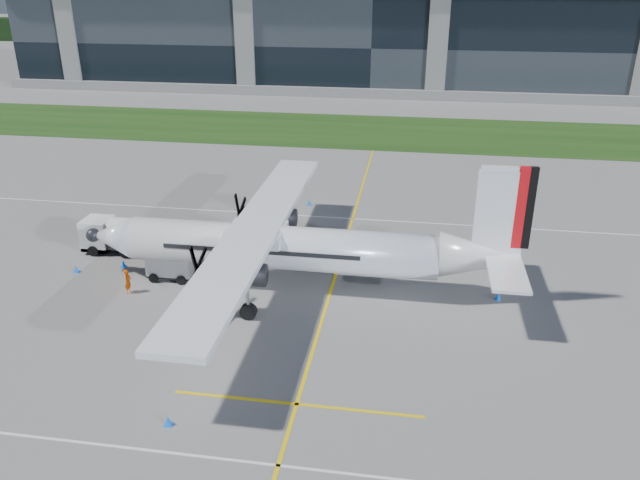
# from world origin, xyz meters

# --- Properties ---
(ground) EXTENTS (400.00, 400.00, 0.00)m
(ground) POSITION_xyz_m (0.00, 40.00, 0.00)
(ground) COLOR slate
(ground) RESTS_ON ground
(grass_strip) EXTENTS (400.00, 18.00, 0.04)m
(grass_strip) POSITION_xyz_m (0.00, 48.00, 0.02)
(grass_strip) COLOR #15360E
(grass_strip) RESTS_ON ground
(terminal_building) EXTENTS (120.00, 20.00, 15.00)m
(terminal_building) POSITION_xyz_m (0.00, 80.00, 7.50)
(terminal_building) COLOR black
(terminal_building) RESTS_ON ground
(tree_line) EXTENTS (400.00, 6.00, 6.00)m
(tree_line) POSITION_xyz_m (0.00, 140.00, 3.00)
(tree_line) COLOR black
(tree_line) RESTS_ON ground
(yellow_taxiway_centerline) EXTENTS (0.20, 70.00, 0.01)m
(yellow_taxiway_centerline) POSITION_xyz_m (3.00, 10.00, 0.01)
(yellow_taxiway_centerline) COLOR yellow
(yellow_taxiway_centerline) RESTS_ON ground
(turboprop_aircraft) EXTENTS (27.84, 28.87, 8.66)m
(turboprop_aircraft) POSITION_xyz_m (0.80, 5.66, 4.33)
(turboprop_aircraft) COLOR white
(turboprop_aircraft) RESTS_ON ground
(fuel_tanker_truck) EXTENTS (6.94, 2.25, 2.60)m
(fuel_tanker_truck) POSITION_xyz_m (-12.62, 8.95, 1.30)
(fuel_tanker_truck) COLOR white
(fuel_tanker_truck) RESTS_ON ground
(baggage_tug) EXTENTS (3.13, 1.88, 1.88)m
(baggage_tug) POSITION_xyz_m (-7.65, 5.61, 0.94)
(baggage_tug) COLOR silver
(baggage_tug) RESTS_ON ground
(ground_crew_person) EXTENTS (0.56, 0.76, 1.83)m
(ground_crew_person) POSITION_xyz_m (-9.59, 3.20, 0.91)
(ground_crew_person) COLOR #F25907
(ground_crew_person) RESTS_ON ground
(safety_cone_fwd) EXTENTS (0.36, 0.36, 0.50)m
(safety_cone_fwd) POSITION_xyz_m (-14.35, 5.33, 0.25)
(safety_cone_fwd) COLOR blue
(safety_cone_fwd) RESTS_ON ground
(safety_cone_tail) EXTENTS (0.36, 0.36, 0.50)m
(safety_cone_tail) POSITION_xyz_m (13.39, 5.88, 0.25)
(safety_cone_tail) COLOR blue
(safety_cone_tail) RESTS_ON ground
(safety_cone_stbdwing) EXTENTS (0.36, 0.36, 0.50)m
(safety_cone_stbdwing) POSITION_xyz_m (-1.06, 20.58, 0.25)
(safety_cone_stbdwing) COLOR blue
(safety_cone_stbdwing) RESTS_ON ground
(safety_cone_portwing) EXTENTS (0.36, 0.36, 0.50)m
(safety_cone_portwing) POSITION_xyz_m (-2.41, -8.34, 0.25)
(safety_cone_portwing) COLOR blue
(safety_cone_portwing) RESTS_ON ground
(safety_cone_nose_stbd) EXTENTS (0.36, 0.36, 0.50)m
(safety_cone_nose_stbd) POSITION_xyz_m (-11.57, 6.60, 0.25)
(safety_cone_nose_stbd) COLOR blue
(safety_cone_nose_stbd) RESTS_ON ground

